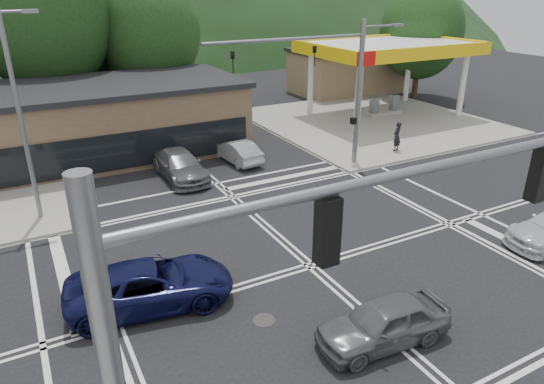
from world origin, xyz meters
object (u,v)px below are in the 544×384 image
car_northbound (180,165)px  pedestrian (397,136)px  car_queue_b (185,130)px  car_blue_west (151,285)px  car_grey_center (384,322)px  car_queue_a (237,151)px

car_northbound → pedestrian: pedestrian is taller
car_queue_b → car_northbound: 6.51m
car_blue_west → car_queue_b: car_queue_b is taller
car_grey_center → pedestrian: (12.10, 13.10, 0.36)m
car_queue_b → car_northbound: car_queue_b is taller
car_grey_center → car_queue_a: (2.77, 16.30, -0.04)m
car_queue_a → car_queue_b: (-1.37, 5.12, 0.19)m
car_blue_west → pedestrian: bearing=-55.6°
car_grey_center → car_northbound: bearing=-171.8°
car_queue_a → car_queue_b: size_ratio=0.80×
car_blue_west → car_queue_b: size_ratio=1.08×
car_blue_west → car_grey_center: bearing=-123.1°
car_queue_b → pedestrian: size_ratio=2.71×
car_queue_b → pedestrian: bearing=141.1°
car_queue_a → pedestrian: (9.33, -3.20, 0.40)m
car_grey_center → car_northbound: (-0.99, 15.38, 0.03)m
car_queue_a → car_northbound: car_northbound is taller
car_queue_a → pedestrian: size_ratio=2.18×
pedestrian → car_queue_a: bearing=-40.0°
car_blue_west → car_grey_center: 7.38m
car_northbound → pedestrian: bearing=-10.4°
car_blue_west → car_queue_b: (6.82, 16.42, 0.10)m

